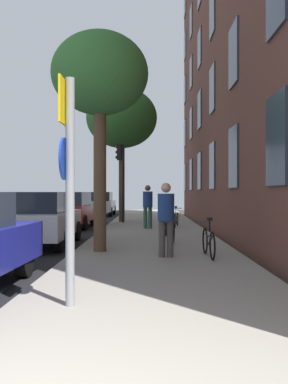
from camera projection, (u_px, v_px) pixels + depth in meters
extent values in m
plane|color=#332D28|center=(67.00, 232.00, 17.16)|extent=(41.80, 41.80, 0.00)
cube|color=black|center=(16.00, 232.00, 17.19)|extent=(7.00, 38.00, 0.01)
cube|color=gray|center=(153.00, 231.00, 17.12)|extent=(4.20, 38.00, 0.12)
cube|color=#2D3847|center=(276.00, 140.00, 8.26)|extent=(0.06, 1.26, 1.81)
cube|color=#2D3847|center=(233.00, 157.00, 12.43)|extent=(0.06, 1.26, 1.81)
cube|color=#2D3847|center=(212.00, 166.00, 16.59)|extent=(0.06, 1.26, 1.81)
cube|color=#2D3847|center=(200.00, 171.00, 20.76)|extent=(0.06, 1.26, 1.81)
cube|color=#2D3847|center=(191.00, 175.00, 24.93)|extent=(0.06, 1.26, 1.81)
cube|color=#2D3847|center=(185.00, 177.00, 29.09)|extent=(0.06, 1.26, 1.81)
cube|color=#2D3847|center=(233.00, 55.00, 12.43)|extent=(0.06, 1.26, 1.81)
cube|color=#2D3847|center=(212.00, 89.00, 16.59)|extent=(0.06, 1.26, 1.81)
cube|color=#2D3847|center=(200.00, 110.00, 20.76)|extent=(0.06, 1.26, 1.81)
cube|color=#2D3847|center=(191.00, 124.00, 24.93)|extent=(0.06, 1.26, 1.81)
cube|color=#2D3847|center=(185.00, 133.00, 29.09)|extent=(0.06, 1.26, 1.81)
cube|color=#2D3847|center=(212.00, 13.00, 16.59)|extent=(0.06, 1.26, 1.81)
cube|color=#2D3847|center=(200.00, 49.00, 20.76)|extent=(0.06, 1.26, 1.81)
cube|color=#2D3847|center=(191.00, 73.00, 24.93)|extent=(0.06, 1.26, 1.81)
cube|color=#2D3847|center=(185.00, 90.00, 29.09)|extent=(0.06, 1.26, 1.81)
cube|color=#2D3847|center=(191.00, 22.00, 24.93)|extent=(0.06, 1.26, 1.81)
cube|color=#2D3847|center=(185.00, 46.00, 29.09)|extent=(0.06, 1.26, 1.81)
cube|color=#2D3847|center=(185.00, 2.00, 29.09)|extent=(0.06, 1.26, 1.81)
cylinder|color=gray|center=(70.00, 192.00, 5.60)|extent=(0.12, 0.12, 3.03)
cube|color=yellow|center=(64.00, 102.00, 5.60)|extent=(0.03, 0.60, 0.60)
cylinder|color=#14339E|center=(64.00, 159.00, 5.60)|extent=(0.03, 0.56, 0.56)
cylinder|color=black|center=(123.00, 183.00, 20.99)|extent=(0.12, 0.12, 3.95)
cube|color=black|center=(119.00, 152.00, 20.99)|extent=(0.20, 0.24, 0.80)
sphere|color=red|center=(117.00, 147.00, 20.99)|extent=(0.16, 0.16, 0.16)
sphere|color=#523707|center=(117.00, 152.00, 20.99)|extent=(0.16, 0.16, 0.16)
sphere|color=#083E11|center=(117.00, 157.00, 20.99)|extent=(0.16, 0.16, 0.16)
cylinder|color=brown|center=(100.00, 177.00, 10.77)|extent=(0.32, 0.32, 3.79)
ellipsoid|color=#387533|center=(100.00, 74.00, 10.77)|extent=(2.48, 2.48, 2.10)
cylinder|color=#4C3823|center=(122.00, 180.00, 21.55)|extent=(0.30, 0.30, 4.21)
ellipsoid|color=#2D6628|center=(122.00, 118.00, 21.55)|extent=(3.61, 3.61, 3.07)
torus|color=black|center=(205.00, 241.00, 10.33)|extent=(0.06, 0.63, 0.63)
torus|color=black|center=(212.00, 246.00, 9.32)|extent=(0.06, 0.63, 0.63)
cylinder|color=black|center=(209.00, 236.00, 9.83)|extent=(0.07, 0.86, 0.04)
cylinder|color=black|center=(210.00, 240.00, 9.58)|extent=(0.06, 0.52, 0.28)
cylinder|color=black|center=(210.00, 226.00, 9.68)|extent=(0.04, 0.04, 0.28)
cube|color=black|center=(210.00, 219.00, 9.68)|extent=(0.10, 0.24, 0.06)
cylinder|color=#4C4C4C|center=(205.00, 220.00, 10.33)|extent=(0.42, 0.04, 0.03)
torus|color=black|center=(173.00, 233.00, 12.37)|extent=(0.14, 0.63, 0.63)
torus|color=black|center=(169.00, 236.00, 11.39)|extent=(0.14, 0.63, 0.63)
cylinder|color=#B21E1E|center=(171.00, 228.00, 11.88)|extent=(0.18, 0.84, 0.04)
cylinder|color=#B21E1E|center=(170.00, 232.00, 11.64)|extent=(0.12, 0.51, 0.28)
cylinder|color=#B21E1E|center=(171.00, 220.00, 11.74)|extent=(0.04, 0.04, 0.28)
cube|color=black|center=(171.00, 214.00, 11.74)|extent=(0.10, 0.24, 0.06)
cylinder|color=#4C4C4C|center=(173.00, 216.00, 12.37)|extent=(0.42, 0.10, 0.03)
torus|color=black|center=(166.00, 227.00, 14.36)|extent=(0.11, 0.64, 0.64)
torus|color=black|center=(164.00, 229.00, 13.40)|extent=(0.11, 0.64, 0.64)
cylinder|color=#267233|center=(165.00, 223.00, 13.88)|extent=(0.14, 0.82, 0.04)
cylinder|color=#267233|center=(165.00, 226.00, 13.64)|extent=(0.10, 0.50, 0.27)
cylinder|color=#267233|center=(165.00, 216.00, 13.74)|extent=(0.04, 0.04, 0.28)
cube|color=black|center=(165.00, 211.00, 13.74)|extent=(0.10, 0.24, 0.06)
cylinder|color=#4C4C4C|center=(166.00, 212.00, 14.36)|extent=(0.42, 0.08, 0.03)
torus|color=black|center=(177.00, 219.00, 18.82)|extent=(0.14, 0.61, 0.61)
torus|color=black|center=(175.00, 220.00, 17.85)|extent=(0.14, 0.61, 0.61)
cylinder|color=#267233|center=(176.00, 216.00, 18.33)|extent=(0.18, 0.84, 0.04)
cylinder|color=#267233|center=(176.00, 218.00, 18.09)|extent=(0.13, 0.51, 0.28)
cylinder|color=#267233|center=(176.00, 211.00, 18.19)|extent=(0.04, 0.04, 0.28)
cube|color=black|center=(176.00, 207.00, 18.19)|extent=(0.10, 0.24, 0.06)
cylinder|color=#4C4C4C|center=(177.00, 208.00, 18.82)|extent=(0.42, 0.10, 0.03)
cylinder|color=#4C4742|center=(162.00, 239.00, 9.81)|extent=(0.16, 0.16, 0.84)
cylinder|color=#4C4742|center=(170.00, 239.00, 9.80)|extent=(0.16, 0.16, 0.84)
cylinder|color=navy|center=(166.00, 207.00, 9.80)|extent=(0.54, 0.54, 0.63)
sphere|color=tan|center=(166.00, 188.00, 9.80)|extent=(0.23, 0.23, 0.23)
cylinder|color=#33594C|center=(145.00, 218.00, 17.46)|extent=(0.16, 0.16, 0.88)
cylinder|color=#33594C|center=(150.00, 218.00, 17.46)|extent=(0.16, 0.16, 0.88)
cylinder|color=navy|center=(148.00, 199.00, 17.46)|extent=(0.56, 0.56, 0.66)
sphere|color=brown|center=(148.00, 188.00, 17.46)|extent=(0.24, 0.24, 0.24)
cylinder|color=black|center=(24.00, 260.00, 8.01)|extent=(0.22, 0.64, 0.64)
cube|color=silver|center=(40.00, 223.00, 12.73)|extent=(1.98, 4.35, 0.70)
cube|color=#1E232D|center=(38.00, 202.00, 12.52)|extent=(1.63, 2.45, 0.60)
cylinder|color=black|center=(25.00, 231.00, 14.12)|extent=(0.22, 0.64, 0.64)
cylinder|color=black|center=(76.00, 231.00, 14.10)|extent=(0.22, 0.64, 0.64)
cylinder|color=black|center=(59.00, 240.00, 11.35)|extent=(0.22, 0.64, 0.64)
cube|color=red|center=(71.00, 213.00, 19.22)|extent=(1.88, 4.51, 0.70)
cube|color=#2D3847|center=(70.00, 199.00, 18.99)|extent=(1.55, 2.53, 0.60)
cylinder|color=black|center=(60.00, 219.00, 20.65)|extent=(0.22, 0.64, 0.64)
cylinder|color=black|center=(93.00, 219.00, 20.64)|extent=(0.22, 0.64, 0.64)
cylinder|color=black|center=(46.00, 223.00, 17.80)|extent=(0.22, 0.64, 0.64)
cylinder|color=black|center=(84.00, 223.00, 17.78)|extent=(0.22, 0.64, 0.64)
cube|color=silver|center=(100.00, 206.00, 29.13)|extent=(1.89, 4.19, 0.70)
cube|color=#1E232D|center=(100.00, 196.00, 28.92)|extent=(1.58, 2.35, 0.60)
cylinder|color=black|center=(90.00, 210.00, 30.48)|extent=(0.22, 0.64, 0.64)
cylinder|color=black|center=(114.00, 210.00, 30.46)|extent=(0.22, 0.64, 0.64)
cylinder|color=black|center=(85.00, 212.00, 27.80)|extent=(0.22, 0.64, 0.64)
cylinder|color=black|center=(111.00, 212.00, 27.78)|extent=(0.22, 0.64, 0.64)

